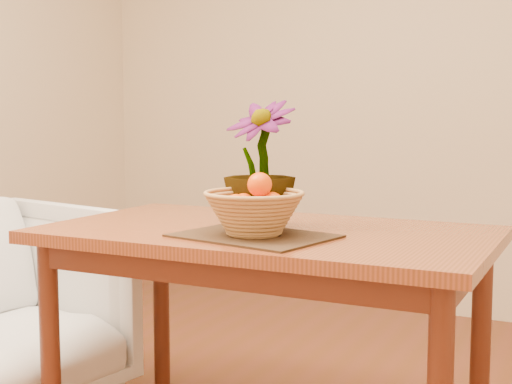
% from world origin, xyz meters
% --- Properties ---
extents(wall_back, '(4.00, 0.02, 2.70)m').
position_xyz_m(wall_back, '(0.00, 2.25, 1.35)').
color(wall_back, beige).
rests_on(wall_back, floor).
extents(table, '(1.40, 0.80, 0.75)m').
position_xyz_m(table, '(0.00, 0.30, 0.66)').
color(table, brown).
rests_on(table, floor).
extents(placemat, '(0.49, 0.41, 0.01)m').
position_xyz_m(placemat, '(0.03, 0.14, 0.75)').
color(placemat, '#392415').
rests_on(placemat, table).
extents(wicker_basket, '(0.30, 0.30, 0.12)m').
position_xyz_m(wicker_basket, '(0.03, 0.14, 0.82)').
color(wicker_basket, '#AA7B47').
rests_on(wicker_basket, placemat).
extents(orange_pile, '(0.17, 0.18, 0.13)m').
position_xyz_m(orange_pile, '(0.04, 0.14, 0.85)').
color(orange_pile, '#E93C03').
rests_on(orange_pile, wicker_basket).
extents(potted_plant, '(0.26, 0.26, 0.41)m').
position_xyz_m(potted_plant, '(-0.02, 0.30, 0.95)').
color(potted_plant, '#184012').
rests_on(potted_plant, table).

